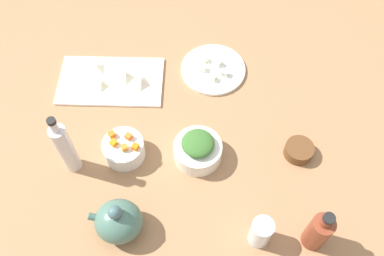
{
  "coord_description": "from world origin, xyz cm",
  "views": [
    {
      "loc": [
        -5.83,
        67.96,
        119.92
      ],
      "look_at": [
        0.0,
        0.0,
        8.0
      ],
      "focal_mm": 39.39,
      "sensor_mm": 36.0,
      "label": 1
    }
  ],
  "objects_px": {
    "bowl_greens": "(198,151)",
    "bottle_1": "(318,231)",
    "drinking_glass_0": "(261,232)",
    "bowl_carrots": "(124,149)",
    "plate_tofu": "(213,69)",
    "teapot": "(118,221)",
    "cutting_board": "(111,81)",
    "bottle_0": "(65,148)",
    "bowl_small_side": "(299,150)"
  },
  "relations": [
    {
      "from": "bowl_greens",
      "to": "bottle_1",
      "type": "relative_size",
      "value": 0.8
    },
    {
      "from": "plate_tofu",
      "to": "teapot",
      "type": "height_order",
      "value": "teapot"
    },
    {
      "from": "bowl_carrots",
      "to": "plate_tofu",
      "type": "bearing_deg",
      "value": -125.42
    },
    {
      "from": "plate_tofu",
      "to": "bottle_1",
      "type": "height_order",
      "value": "bottle_1"
    },
    {
      "from": "plate_tofu",
      "to": "bottle_0",
      "type": "height_order",
      "value": "bottle_0"
    },
    {
      "from": "bottle_1",
      "to": "cutting_board",
      "type": "bearing_deg",
      "value": -37.12
    },
    {
      "from": "teapot",
      "to": "bottle_0",
      "type": "height_order",
      "value": "bottle_0"
    },
    {
      "from": "cutting_board",
      "to": "bottle_1",
      "type": "height_order",
      "value": "bottle_1"
    },
    {
      "from": "plate_tofu",
      "to": "bottle_0",
      "type": "distance_m",
      "value": 0.58
    },
    {
      "from": "bowl_carrots",
      "to": "cutting_board",
      "type": "bearing_deg",
      "value": -70.75
    },
    {
      "from": "cutting_board",
      "to": "bowl_small_side",
      "type": "height_order",
      "value": "bowl_small_side"
    },
    {
      "from": "cutting_board",
      "to": "bottle_0",
      "type": "height_order",
      "value": "bottle_0"
    },
    {
      "from": "bowl_greens",
      "to": "cutting_board",
      "type": "bearing_deg",
      "value": -39.18
    },
    {
      "from": "cutting_board",
      "to": "bowl_greens",
      "type": "xyz_separation_m",
      "value": [
        -0.32,
        0.26,
        0.03
      ]
    },
    {
      "from": "plate_tofu",
      "to": "bowl_small_side",
      "type": "distance_m",
      "value": 0.42
    },
    {
      "from": "cutting_board",
      "to": "teapot",
      "type": "height_order",
      "value": "teapot"
    },
    {
      "from": "drinking_glass_0",
      "to": "bowl_small_side",
      "type": "bearing_deg",
      "value": -113.58
    },
    {
      "from": "bowl_small_side",
      "to": "drinking_glass_0",
      "type": "xyz_separation_m",
      "value": [
        0.12,
        0.28,
        0.03
      ]
    },
    {
      "from": "bowl_greens",
      "to": "teapot",
      "type": "distance_m",
      "value": 0.32
    },
    {
      "from": "bowl_small_side",
      "to": "teapot",
      "type": "relative_size",
      "value": 0.59
    },
    {
      "from": "bowl_small_side",
      "to": "drinking_glass_0",
      "type": "relative_size",
      "value": 0.82
    },
    {
      "from": "bowl_carrots",
      "to": "bottle_0",
      "type": "height_order",
      "value": "bottle_0"
    },
    {
      "from": "plate_tofu",
      "to": "teapot",
      "type": "bearing_deg",
      "value": 69.14
    },
    {
      "from": "cutting_board",
      "to": "plate_tofu",
      "type": "xyz_separation_m",
      "value": [
        -0.35,
        -0.08,
        0.0
      ]
    },
    {
      "from": "drinking_glass_0",
      "to": "bowl_carrots",
      "type": "bearing_deg",
      "value": -29.1
    },
    {
      "from": "bottle_0",
      "to": "bowl_small_side",
      "type": "bearing_deg",
      "value": -171.73
    },
    {
      "from": "plate_tofu",
      "to": "drinking_glass_0",
      "type": "distance_m",
      "value": 0.61
    },
    {
      "from": "bowl_greens",
      "to": "plate_tofu",
      "type": "bearing_deg",
      "value": -94.63
    },
    {
      "from": "bottle_1",
      "to": "drinking_glass_0",
      "type": "xyz_separation_m",
      "value": [
        0.15,
        0.01,
        -0.02
      ]
    },
    {
      "from": "cutting_board",
      "to": "teapot",
      "type": "xyz_separation_m",
      "value": [
        -0.13,
        0.51,
        0.05
      ]
    },
    {
      "from": "bowl_carrots",
      "to": "bottle_1",
      "type": "relative_size",
      "value": 0.69
    },
    {
      "from": "plate_tofu",
      "to": "bowl_small_side",
      "type": "xyz_separation_m",
      "value": [
        -0.28,
        0.31,
        0.01
      ]
    },
    {
      "from": "bowl_greens",
      "to": "bottle_0",
      "type": "xyz_separation_m",
      "value": [
        0.38,
        0.06,
        0.08
      ]
    },
    {
      "from": "teapot",
      "to": "drinking_glass_0",
      "type": "xyz_separation_m",
      "value": [
        -0.39,
        -0.0,
        -0.0
      ]
    },
    {
      "from": "plate_tofu",
      "to": "bowl_small_side",
      "type": "relative_size",
      "value": 2.55
    },
    {
      "from": "bottle_1",
      "to": "drinking_glass_0",
      "type": "height_order",
      "value": "bottle_1"
    },
    {
      "from": "bowl_greens",
      "to": "bowl_small_side",
      "type": "bearing_deg",
      "value": -173.56
    },
    {
      "from": "bowl_greens",
      "to": "bottle_1",
      "type": "bearing_deg",
      "value": 144.95
    },
    {
      "from": "bowl_carrots",
      "to": "teapot",
      "type": "height_order",
      "value": "teapot"
    },
    {
      "from": "drinking_glass_0",
      "to": "cutting_board",
      "type": "bearing_deg",
      "value": -44.77
    },
    {
      "from": "bowl_greens",
      "to": "bowl_small_side",
      "type": "xyz_separation_m",
      "value": [
        -0.31,
        -0.04,
        -0.01
      ]
    },
    {
      "from": "bowl_greens",
      "to": "teapot",
      "type": "height_order",
      "value": "teapot"
    },
    {
      "from": "bottle_0",
      "to": "bottle_1",
      "type": "relative_size",
      "value": 1.4
    },
    {
      "from": "bowl_greens",
      "to": "teapot",
      "type": "xyz_separation_m",
      "value": [
        0.2,
        0.25,
        0.03
      ]
    },
    {
      "from": "bowl_carrots",
      "to": "teapot",
      "type": "relative_size",
      "value": 0.85
    },
    {
      "from": "bowl_greens",
      "to": "drinking_glass_0",
      "type": "height_order",
      "value": "drinking_glass_0"
    },
    {
      "from": "teapot",
      "to": "cutting_board",
      "type": "bearing_deg",
      "value": -76.24
    },
    {
      "from": "bowl_carrots",
      "to": "drinking_glass_0",
      "type": "bearing_deg",
      "value": 150.9
    },
    {
      "from": "bowl_greens",
      "to": "bowl_small_side",
      "type": "height_order",
      "value": "bowl_greens"
    },
    {
      "from": "bowl_small_side",
      "to": "bottle_0",
      "type": "distance_m",
      "value": 0.7
    }
  ]
}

